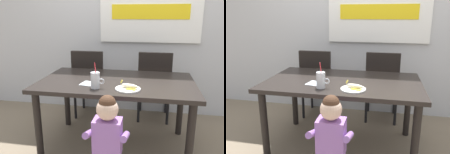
{
  "view_description": "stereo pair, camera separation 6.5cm",
  "coord_description": "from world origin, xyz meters",
  "views": [
    {
      "loc": [
        0.35,
        -2.23,
        1.42
      ],
      "look_at": [
        -0.03,
        -0.09,
        0.82
      ],
      "focal_mm": 36.44,
      "sensor_mm": 36.0,
      "label": 1
    },
    {
      "loc": [
        0.42,
        -2.22,
        1.42
      ],
      "look_at": [
        -0.03,
        -0.09,
        0.82
      ],
      "focal_mm": 36.44,
      "sensor_mm": 36.0,
      "label": 2
    }
  ],
  "objects": [
    {
      "name": "dining_chair_left",
      "position": [
        -0.48,
        0.68,
        0.54
      ],
      "size": [
        0.44,
        0.45,
        0.96
      ],
      "rotation": [
        0.0,
        0.0,
        3.14
      ],
      "color": "black",
      "rests_on": "ground"
    },
    {
      "name": "back_wall",
      "position": [
        0.01,
        1.07,
        1.45
      ],
      "size": [
        6.4,
        0.17,
        2.9
      ],
      "color": "silver",
      "rests_on": "ground"
    },
    {
      "name": "peeled_banana",
      "position": [
        0.16,
        -0.27,
        0.79
      ],
      "size": [
        0.18,
        0.13,
        0.07
      ],
      "rotation": [
        0.0,
        0.0,
        -0.26
      ],
      "color": "#F4EAC6",
      "rests_on": "snack_plate"
    },
    {
      "name": "ground_plane",
      "position": [
        0.0,
        0.0,
        0.0
      ],
      "size": [
        24.0,
        24.0,
        0.0
      ],
      "primitive_type": "plane",
      "color": "#7A6B56"
    },
    {
      "name": "toddler_standing",
      "position": [
        0.04,
        -0.68,
        0.53
      ],
      "size": [
        0.33,
        0.24,
        0.84
      ],
      "color": "#3F4760",
      "rests_on": "ground"
    },
    {
      "name": "dining_chair_right",
      "position": [
        0.39,
        0.72,
        0.54
      ],
      "size": [
        0.44,
        0.44,
        0.96
      ],
      "rotation": [
        0.0,
        0.0,
        3.14
      ],
      "color": "black",
      "rests_on": "ground"
    },
    {
      "name": "paper_napkin",
      "position": [
        -0.25,
        -0.16,
        0.76
      ],
      "size": [
        0.17,
        0.17,
        0.0
      ],
      "primitive_type": "cube",
      "rotation": [
        0.0,
        0.0,
        -0.18
      ],
      "color": "silver",
      "rests_on": "dining_table"
    },
    {
      "name": "dining_table",
      "position": [
        0.0,
        0.0,
        0.66
      ],
      "size": [
        1.58,
        0.93,
        0.76
      ],
      "color": "black",
      "rests_on": "ground"
    },
    {
      "name": "snack_plate",
      "position": [
        0.15,
        -0.28,
        0.76
      ],
      "size": [
        0.23,
        0.23,
        0.01
      ],
      "primitive_type": "cylinder",
      "color": "white",
      "rests_on": "dining_table"
    },
    {
      "name": "milk_cup",
      "position": [
        -0.15,
        -0.28,
        0.82
      ],
      "size": [
        0.13,
        0.09,
        0.25
      ],
      "color": "silver",
      "rests_on": "dining_table"
    }
  ]
}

